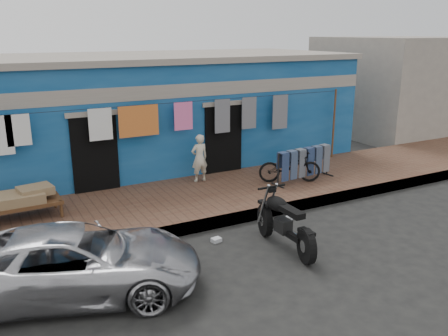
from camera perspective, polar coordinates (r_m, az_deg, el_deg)
ground at (r=9.11m, az=6.03°, el=-10.07°), size 80.00×80.00×0.00m
sidewalk at (r=11.46m, az=-2.36°, el=-3.70°), size 28.00×3.00×0.25m
curb at (r=10.26m, az=1.19°, el=-6.12°), size 28.00×0.10×0.25m
building at (r=14.67m, az=-9.29°, el=6.79°), size 12.20×5.20×3.36m
neighbor_right at (r=20.93m, az=20.82°, el=9.30°), size 6.00×5.00×3.80m
clothesline at (r=11.92m, az=-7.58°, el=5.29°), size 10.06×0.06×2.10m
car at (r=7.87m, az=-17.53°, el=-10.64°), size 4.38×3.01×1.13m
seated_person at (r=12.21m, az=-2.98°, el=1.20°), size 0.46×0.31×1.24m
bicycle at (r=12.28m, az=7.93°, el=0.62°), size 1.67×1.18×1.02m
motorcycle at (r=9.09m, az=7.33°, el=-6.33°), size 0.62×1.73×1.12m
charpoy at (r=10.69m, az=-23.58°, el=-4.14°), size 1.87×0.99×0.61m
jeans_rack at (r=12.49m, az=9.59°, el=0.49°), size 1.94×0.79×0.89m
litter_a at (r=9.47m, az=-0.93°, el=-8.65°), size 0.21×0.17×0.08m
litter_b at (r=10.63m, az=7.88°, el=-5.94°), size 0.21×0.20×0.09m
litter_c at (r=10.13m, az=5.79°, el=-7.04°), size 0.22×0.24×0.08m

